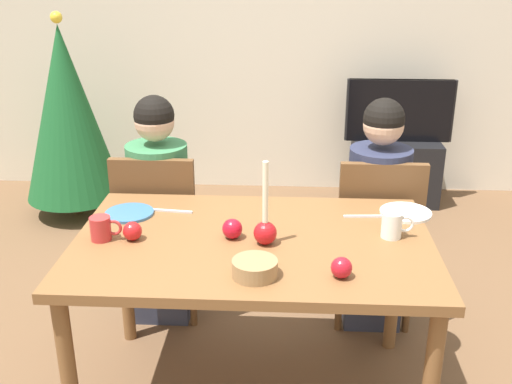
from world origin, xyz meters
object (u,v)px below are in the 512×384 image
Objects in this scene: tv_stand at (394,171)px; tv at (400,111)px; mug_left at (102,228)px; plate_right at (406,213)px; person_left_child at (160,213)px; apple_by_right_mug at (341,268)px; apple_near_candle at (232,229)px; apple_by_left_plate at (132,231)px; candle_centerpiece at (265,227)px; christmas_tree at (67,114)px; chair_left at (160,227)px; plate_left at (129,213)px; mug_right at (393,225)px; bowl_walnuts at (255,268)px; dining_table at (253,258)px; chair_right at (376,232)px; person_right_child at (376,218)px.

tv reaches higher than tv_stand.
mug_left is at bearing -123.22° from tv.
plate_right is 1.26m from mug_left.
apple_by_right_mug is (0.83, -0.92, 0.22)m from person_left_child.
apple_near_candle is 1.07× the size of apple_by_left_plate.
tv_stand is at bearing 69.03° from candle_centerpiece.
plate_right is at bearing -38.64° from christmas_tree.
chair_left reaches higher than plate_left.
apple_near_candle is at bearing 162.04° from candle_centerpiece.
apple_near_candle is at bearing -54.56° from chair_left.
plate_left is at bearing -125.45° from tv_stand.
mug_right is 0.80× the size of bowl_walnuts.
chair_left is 0.63× the size of christmas_tree.
bowl_walnuts is at bearing -137.08° from plate_right.
plate_right is at bearing 60.68° from apple_by_right_mug.
mug_left reaches higher than dining_table.
apple_by_right_mug is (1.74, -2.21, 0.04)m from christmas_tree.
apple_by_left_plate is at bearing -86.27° from chair_left.
chair_right is 1.75m from tv.
candle_centerpiece is 0.26m from bowl_walnuts.
apple_near_candle is (-0.72, -0.28, 0.03)m from plate_right.
apple_near_candle is (-0.65, -0.63, 0.22)m from person_right_child.
mug_left is 1.68× the size of apple_by_left_plate.
tv is at bearing 79.93° from mug_right.
mug_left is 0.99× the size of mug_right.
person_left_child reaches higher than plate_left.
christmas_tree is 6.56× the size of plate_right.
christmas_tree reaches higher than person_right_child.
person_left_child reaches higher than dining_table.
tv is 2.51m from apple_near_candle.
plate_right reaches higher than dining_table.
mug_left is at bearing -175.26° from apple_near_candle.
apple_near_candle is (-0.11, 0.29, 0.01)m from bowl_walnuts.
person_right_child is 1.73m from tv_stand.
mug_left reaches higher than apple_by_right_mug.
bowl_walnuts is 2.00× the size of apple_near_candle.
chair_left is 0.79m from apple_near_candle.
tv reaches higher than plate_left.
plate_left is at bearing -62.98° from christmas_tree.
mug_left is 1.57× the size of apple_near_candle.
chair_right is at bearing -33.58° from christmas_tree.
apple_near_candle is (-0.65, -0.60, 0.28)m from chair_right.
chair_left is at bearing 85.04° from plate_left.
tv_stand is 8.62× the size of apple_by_right_mug.
apple_by_left_plate is (-1.04, -0.67, 0.22)m from person_right_child.
person_left_child and person_right_child have the same top height.
bowl_walnuts is (-0.52, -0.34, -0.02)m from mug_right.
apple_near_candle is at bearing -135.90° from person_right_child.
tv is (0.37, 1.69, 0.20)m from chair_right.
apple_by_right_mug is at bearing -17.56° from apple_by_left_plate.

